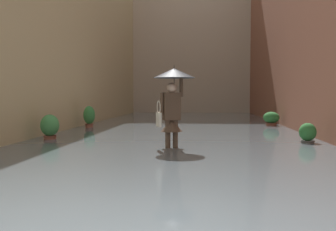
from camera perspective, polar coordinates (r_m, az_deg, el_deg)
name	(u,v)px	position (r m, az deg, el deg)	size (l,w,h in m)	color
ground_plane	(182,133)	(14.91, 2.01, -2.48)	(60.00, 60.00, 0.00)	#605B56
flood_water	(182,130)	(14.90, 2.01, -2.08)	(8.66, 29.67, 0.21)	#515B60
building_facade_far	(191,29)	(27.93, 3.41, 12.32)	(11.46, 1.80, 11.89)	tan
person_wading	(173,94)	(9.03, 0.69, 3.18)	(0.97, 0.97, 2.10)	black
potted_plant_near_left	(271,120)	(16.14, 14.70, -0.60)	(0.63, 0.63, 0.75)	brown
potted_plant_mid_left	(308,135)	(10.64, 19.52, -2.74)	(0.43, 0.43, 0.71)	#66605B
potted_plant_near_right	(89,118)	(14.96, -11.31, -0.30)	(0.43, 0.43, 1.01)	brown
potted_plant_far_right	(50,128)	(11.33, -16.70, -1.78)	(0.51, 0.51, 0.89)	brown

